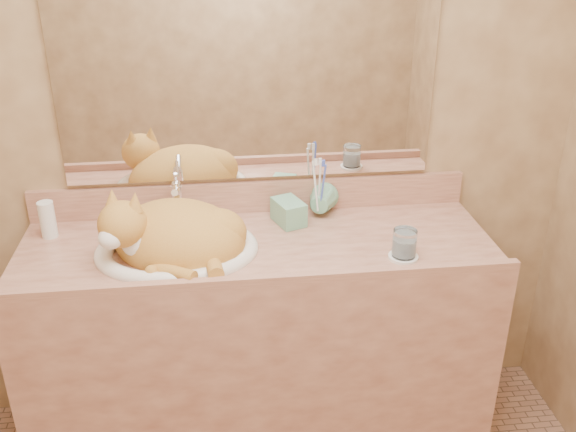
{
  "coord_description": "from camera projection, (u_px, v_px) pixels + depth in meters",
  "views": [
    {
      "loc": [
        -0.12,
        -1.18,
        1.87
      ],
      "look_at": [
        0.1,
        0.7,
        0.96
      ],
      "focal_mm": 40.0,
      "sensor_mm": 36.0,
      "label": 1
    }
  ],
  "objects": [
    {
      "name": "soap_dispenser",
      "position": [
        297.0,
        205.0,
        2.22
      ],
      "size": [
        0.11,
        0.11,
        0.19
      ],
      "primitive_type": "imported",
      "rotation": [
        0.0,
        0.0,
        0.36
      ],
      "color": "#6EB08C",
      "rests_on": "vanity_counter"
    },
    {
      "name": "mirror",
      "position": [
        248.0,
        67.0,
        2.16
      ],
      "size": [
        1.3,
        0.02,
        0.8
      ],
      "primitive_type": "cube",
      "color": "white",
      "rests_on": "wall_back"
    },
    {
      "name": "sink_basin",
      "position": [
        175.0,
        229.0,
        2.08
      ],
      "size": [
        0.58,
        0.51,
        0.16
      ],
      "primitive_type": null,
      "rotation": [
        0.0,
        0.0,
        -0.15
      ],
      "color": "white",
      "rests_on": "vanity_counter"
    },
    {
      "name": "saucer",
      "position": [
        403.0,
        257.0,
        2.07
      ],
      "size": [
        0.1,
        0.1,
        0.01
      ],
      "primitive_type": "cylinder",
      "color": "white",
      "rests_on": "vanity_counter"
    },
    {
      "name": "cat",
      "position": [
        171.0,
        233.0,
        2.07
      ],
      "size": [
        0.56,
        0.52,
        0.25
      ],
      "primitive_type": null,
      "rotation": [
        0.0,
        0.0,
        -0.41
      ],
      "color": "#B27329",
      "rests_on": "sink_basin"
    },
    {
      "name": "lotion_bottle",
      "position": [
        48.0,
        220.0,
        2.19
      ],
      "size": [
        0.05,
        0.05,
        0.13
      ],
      "primitive_type": "cylinder",
      "color": "white",
      "rests_on": "vanity_counter"
    },
    {
      "name": "faucet",
      "position": [
        178.0,
        202.0,
        2.26
      ],
      "size": [
        0.05,
        0.13,
        0.18
      ],
      "primitive_type": null,
      "rotation": [
        0.0,
        0.0,
        0.0
      ],
      "color": "white",
      "rests_on": "vanity_counter"
    },
    {
      "name": "wall_back",
      "position": [
        249.0,
        106.0,
        2.24
      ],
      "size": [
        2.4,
        0.02,
        2.5
      ],
      "primitive_type": "cube",
      "color": "brown",
      "rests_on": "ground"
    },
    {
      "name": "toothbrushes",
      "position": [
        319.0,
        184.0,
        2.27
      ],
      "size": [
        0.04,
        0.04,
        0.24
      ],
      "primitive_type": null,
      "color": "white",
      "rests_on": "toothbrush_cup"
    },
    {
      "name": "vanity_counter",
      "position": [
        260.0,
        346.0,
        2.35
      ],
      "size": [
        1.6,
        0.55,
        0.85
      ],
      "primitive_type": null,
      "color": "brown",
      "rests_on": "floor"
    },
    {
      "name": "toothbrush_cup",
      "position": [
        319.0,
        207.0,
        2.31
      ],
      "size": [
        0.14,
        0.14,
        0.1
      ],
      "primitive_type": "imported",
      "rotation": [
        0.0,
        0.0,
        -0.37
      ],
      "color": "#6EB08C",
      "rests_on": "vanity_counter"
    },
    {
      "name": "water_glass",
      "position": [
        404.0,
        243.0,
        2.05
      ],
      "size": [
        0.08,
        0.08,
        0.09
      ],
      "primitive_type": "cylinder",
      "color": "silver",
      "rests_on": "saucer"
    }
  ]
}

